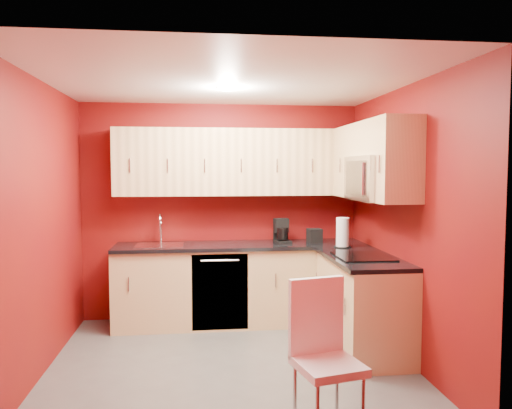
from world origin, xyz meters
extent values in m
plane|color=#514F4B|center=(0.00, 0.00, 0.00)|extent=(3.20, 3.20, 0.00)
plane|color=white|center=(0.00, 0.00, 2.50)|extent=(3.20, 3.20, 0.00)
plane|color=maroon|center=(0.00, 1.50, 1.25)|extent=(3.20, 0.00, 3.20)
plane|color=maroon|center=(0.00, -1.50, 1.25)|extent=(3.20, 0.00, 3.20)
plane|color=maroon|center=(-1.60, 0.00, 1.25)|extent=(0.00, 3.00, 3.00)
plane|color=maroon|center=(1.60, 0.00, 1.25)|extent=(0.00, 3.00, 3.00)
cube|color=tan|center=(0.20, 1.20, 0.43)|extent=(2.80, 0.60, 0.87)
cube|color=tan|center=(1.30, 0.25, 0.43)|extent=(0.60, 1.30, 0.87)
cube|color=black|center=(0.20, 1.19, 0.89)|extent=(2.80, 0.63, 0.04)
cube|color=black|center=(1.29, 0.23, 0.89)|extent=(0.63, 1.27, 0.04)
cube|color=#E2BC80|center=(0.20, 1.32, 1.83)|extent=(2.80, 0.35, 0.75)
cube|color=#E2BC80|center=(1.43, 0.86, 1.83)|extent=(0.35, 0.57, 0.75)
cube|color=#E2BC80|center=(1.43, -0.29, 1.83)|extent=(0.35, 0.22, 0.75)
cube|color=#E2BC80|center=(1.43, 0.20, 2.04)|extent=(0.35, 0.76, 0.33)
cube|color=silver|center=(1.40, 0.20, 1.66)|extent=(0.40, 0.76, 0.42)
cube|color=black|center=(1.21, 0.20, 1.66)|extent=(0.02, 0.62, 0.33)
cylinder|color=silver|center=(1.19, -0.03, 1.66)|extent=(0.02, 0.02, 0.29)
cube|color=black|center=(1.28, 0.20, 0.92)|extent=(0.50, 0.55, 0.01)
cube|color=silver|center=(-0.70, 1.18, 0.91)|extent=(0.52, 0.42, 0.02)
cylinder|color=silver|center=(-0.70, 1.38, 1.04)|extent=(0.02, 0.02, 0.26)
torus|color=silver|center=(-0.70, 1.31, 1.17)|extent=(0.02, 0.16, 0.16)
cylinder|color=silver|center=(-0.70, 1.24, 1.11)|extent=(0.02, 0.02, 0.12)
cube|color=black|center=(-0.05, 0.91, 0.43)|extent=(0.60, 0.02, 0.82)
cylinder|color=white|center=(0.00, 0.30, 2.48)|extent=(0.20, 0.20, 0.01)
camera|label=1|loc=(-0.28, -4.35, 1.74)|focal=35.00mm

